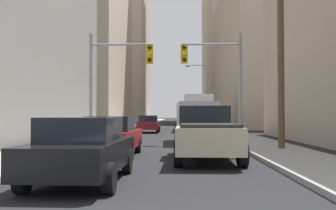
{
  "coord_description": "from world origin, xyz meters",
  "views": [
    {
      "loc": [
        0.61,
        -2.95,
        1.58
      ],
      "look_at": [
        0.0,
        23.89,
        2.28
      ],
      "focal_mm": 40.19,
      "sensor_mm": 36.0,
      "label": 1
    }
  ],
  "objects_px": {
    "sedan_maroon": "(149,124)",
    "traffic_signal_near_right": "(215,70)",
    "pickup_truck_beige": "(205,133)",
    "city_bus": "(197,111)",
    "traffic_signal_near_left": "(118,70)",
    "cargo_van_silver": "(196,120)",
    "sedan_black": "(83,149)",
    "sedan_red": "(112,136)"
  },
  "relations": [
    {
      "from": "sedan_maroon",
      "to": "traffic_signal_near_right",
      "type": "xyz_separation_m",
      "value": [
        4.53,
        -12.9,
        3.25
      ]
    },
    {
      "from": "sedan_maroon",
      "to": "traffic_signal_near_right",
      "type": "relative_size",
      "value": 0.71
    },
    {
      "from": "pickup_truck_beige",
      "to": "traffic_signal_near_right",
      "type": "height_order",
      "value": "traffic_signal_near_right"
    },
    {
      "from": "city_bus",
      "to": "traffic_signal_near_left",
      "type": "distance_m",
      "value": 19.13
    },
    {
      "from": "cargo_van_silver",
      "to": "sedan_black",
      "type": "xyz_separation_m",
      "value": [
        -3.28,
        -12.44,
        -0.52
      ]
    },
    {
      "from": "cargo_van_silver",
      "to": "traffic_signal_near_left",
      "type": "bearing_deg",
      "value": -167.44
    },
    {
      "from": "cargo_van_silver",
      "to": "sedan_red",
      "type": "bearing_deg",
      "value": -117.09
    },
    {
      "from": "sedan_black",
      "to": "sedan_maroon",
      "type": "xyz_separation_m",
      "value": [
        -0.28,
        24.39,
        0.0
      ]
    },
    {
      "from": "pickup_truck_beige",
      "to": "traffic_signal_near_right",
      "type": "bearing_deg",
      "value": 81.58
    },
    {
      "from": "pickup_truck_beige",
      "to": "cargo_van_silver",
      "type": "height_order",
      "value": "cargo_van_silver"
    },
    {
      "from": "pickup_truck_beige",
      "to": "sedan_maroon",
      "type": "height_order",
      "value": "pickup_truck_beige"
    },
    {
      "from": "pickup_truck_beige",
      "to": "sedan_black",
      "type": "distance_m",
      "value": 5.51
    },
    {
      "from": "sedan_black",
      "to": "sedan_maroon",
      "type": "distance_m",
      "value": 24.4
    },
    {
      "from": "city_bus",
      "to": "traffic_signal_near_right",
      "type": "distance_m",
      "value": 18.4
    },
    {
      "from": "cargo_van_silver",
      "to": "sedan_maroon",
      "type": "bearing_deg",
      "value": 106.55
    },
    {
      "from": "sedan_red",
      "to": "traffic_signal_near_right",
      "type": "height_order",
      "value": "traffic_signal_near_right"
    },
    {
      "from": "traffic_signal_near_left",
      "to": "sedan_maroon",
      "type": "bearing_deg",
      "value": 86.84
    },
    {
      "from": "sedan_maroon",
      "to": "traffic_signal_near_left",
      "type": "xyz_separation_m",
      "value": [
        -0.71,
        -12.9,
        3.26
      ]
    },
    {
      "from": "city_bus",
      "to": "traffic_signal_near_right",
      "type": "bearing_deg",
      "value": -89.99
    },
    {
      "from": "sedan_black",
      "to": "sedan_red",
      "type": "height_order",
      "value": "same"
    },
    {
      "from": "sedan_red",
      "to": "sedan_maroon",
      "type": "height_order",
      "value": "same"
    },
    {
      "from": "sedan_maroon",
      "to": "city_bus",
      "type": "bearing_deg",
      "value": 49.95
    },
    {
      "from": "sedan_red",
      "to": "traffic_signal_near_right",
      "type": "relative_size",
      "value": 0.71
    },
    {
      "from": "pickup_truck_beige",
      "to": "sedan_maroon",
      "type": "bearing_deg",
      "value": 99.94
    },
    {
      "from": "cargo_van_silver",
      "to": "sedan_black",
      "type": "height_order",
      "value": "cargo_van_silver"
    },
    {
      "from": "city_bus",
      "to": "pickup_truck_beige",
      "type": "xyz_separation_m",
      "value": [
        -1.03,
        -25.3,
        -1.0
      ]
    },
    {
      "from": "cargo_van_silver",
      "to": "traffic_signal_near_right",
      "type": "bearing_deg",
      "value": -44.24
    },
    {
      "from": "city_bus",
      "to": "sedan_maroon",
      "type": "distance_m",
      "value": 7.12
    },
    {
      "from": "pickup_truck_beige",
      "to": "cargo_van_silver",
      "type": "distance_m",
      "value": 7.97
    },
    {
      "from": "traffic_signal_near_left",
      "to": "cargo_van_silver",
      "type": "bearing_deg",
      "value": 12.56
    },
    {
      "from": "sedan_black",
      "to": "traffic_signal_near_left",
      "type": "bearing_deg",
      "value": 94.92
    },
    {
      "from": "pickup_truck_beige",
      "to": "sedan_red",
      "type": "relative_size",
      "value": 1.28
    },
    {
      "from": "sedan_red",
      "to": "sedan_maroon",
      "type": "xyz_separation_m",
      "value": [
        0.0,
        18.89,
        0.0
      ]
    },
    {
      "from": "cargo_van_silver",
      "to": "pickup_truck_beige",
      "type": "bearing_deg",
      "value": -90.45
    },
    {
      "from": "pickup_truck_beige",
      "to": "traffic_signal_near_right",
      "type": "xyz_separation_m",
      "value": [
        1.04,
        7.01,
        3.09
      ]
    },
    {
      "from": "pickup_truck_beige",
      "to": "traffic_signal_near_left",
      "type": "bearing_deg",
      "value": 120.92
    },
    {
      "from": "sedan_black",
      "to": "traffic_signal_near_left",
      "type": "height_order",
      "value": "traffic_signal_near_left"
    },
    {
      "from": "cargo_van_silver",
      "to": "sedan_black",
      "type": "bearing_deg",
      "value": -104.75
    },
    {
      "from": "pickup_truck_beige",
      "to": "sedan_red",
      "type": "xyz_separation_m",
      "value": [
        -3.49,
        1.02,
        -0.16
      ]
    },
    {
      "from": "sedan_red",
      "to": "traffic_signal_near_right",
      "type": "bearing_deg",
      "value": 52.93
    },
    {
      "from": "sedan_maroon",
      "to": "pickup_truck_beige",
      "type": "bearing_deg",
      "value": -80.06
    },
    {
      "from": "pickup_truck_beige",
      "to": "cargo_van_silver",
      "type": "xyz_separation_m",
      "value": [
        0.06,
        7.97,
        0.35
      ]
    }
  ]
}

